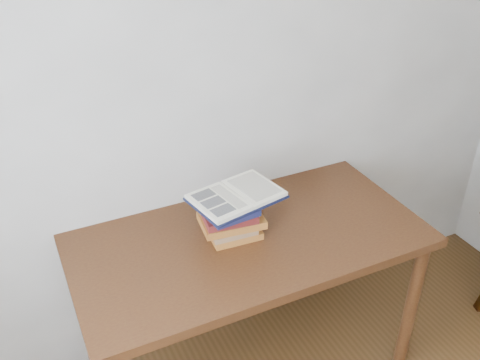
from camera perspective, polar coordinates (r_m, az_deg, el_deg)
desk at (r=2.33m, az=1.02°, el=-7.93°), size 1.49×0.75×0.80m
book_stack at (r=2.22m, az=-0.93°, el=-4.04°), size 0.28×0.20×0.18m
open_book at (r=2.17m, az=-0.38°, el=-1.72°), size 0.40×0.31×0.03m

